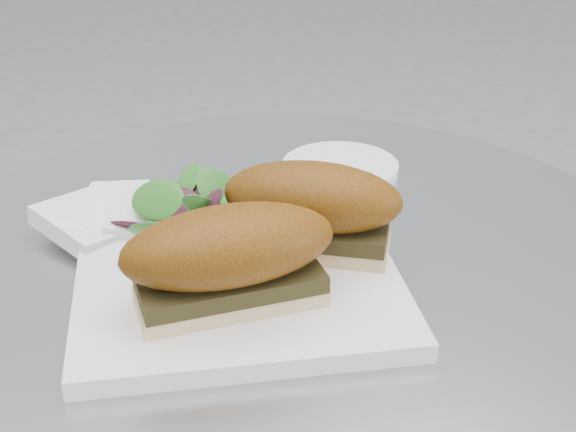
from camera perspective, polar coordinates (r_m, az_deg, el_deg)
name	(u,v)px	position (r m, az deg, el deg)	size (l,w,h in m)	color
plate	(237,275)	(0.67, -3.67, -4.18)	(0.26, 0.26, 0.02)	white
sandwich_left	(229,256)	(0.60, -4.20, -2.86)	(0.17, 0.09, 0.08)	beige
sandwich_right	(312,207)	(0.67, 1.73, 0.67)	(0.16, 0.14, 0.08)	beige
salad	(187,204)	(0.72, -7.21, 0.83)	(0.11, 0.11, 0.05)	#3A892C
napkin	(122,227)	(0.76, -11.74, -0.80)	(0.12, 0.12, 0.02)	white
saucer	(340,168)	(0.87, 3.73, 3.44)	(0.13, 0.13, 0.01)	white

